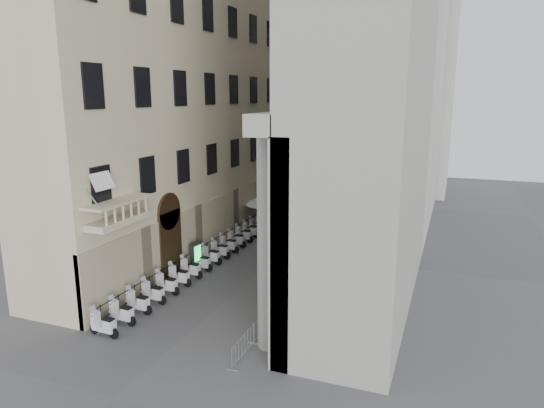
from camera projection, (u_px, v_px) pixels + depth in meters
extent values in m
plane|color=#555457|center=(114.00, 398.00, 18.90)|extent=(120.00, 120.00, 0.00)
cube|color=beige|center=(203.00, 24.00, 37.83)|extent=(5.00, 36.00, 34.00)
cube|color=beige|center=(360.00, 67.00, 59.40)|extent=(22.00, 10.00, 30.00)
cylinder|color=silver|center=(245.00, 218.00, 42.36)|extent=(0.06, 0.06, 2.22)
cylinder|color=silver|center=(276.00, 220.00, 41.39)|extent=(0.06, 0.06, 2.22)
cylinder|color=silver|center=(258.00, 211.00, 44.94)|extent=(0.06, 0.06, 2.22)
cylinder|color=silver|center=(287.00, 213.00, 43.97)|extent=(0.06, 0.06, 2.22)
cube|color=silver|center=(266.00, 203.00, 42.91)|extent=(3.03, 3.03, 0.12)
cone|color=silver|center=(266.00, 197.00, 42.80)|extent=(4.04, 4.04, 1.01)
cylinder|color=gray|center=(261.00, 181.00, 41.38)|extent=(0.16, 0.16, 8.80)
cylinder|color=gray|center=(275.00, 130.00, 39.84)|extent=(2.64, 0.37, 0.12)
cube|color=gray|center=(288.00, 131.00, 39.33)|extent=(0.57, 0.29, 0.17)
cube|color=black|center=(196.00, 256.00, 32.71)|extent=(0.39, 0.93, 1.91)
cube|color=#19E54C|center=(198.00, 253.00, 32.59)|extent=(0.13, 0.69, 1.06)
imported|color=#0D1335|center=(342.00, 208.00, 46.73)|extent=(0.72, 0.50, 1.90)
imported|color=black|center=(306.00, 224.00, 40.90)|extent=(1.17, 1.16, 1.90)
imported|color=black|center=(323.00, 213.00, 44.85)|extent=(0.91, 0.64, 1.77)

